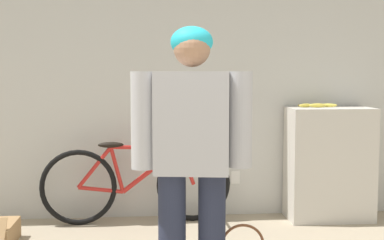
{
  "coord_description": "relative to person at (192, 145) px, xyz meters",
  "views": [
    {
      "loc": [
        -0.27,
        -1.81,
        1.33
      ],
      "look_at": [
        -0.01,
        1.13,
        1.05
      ],
      "focal_mm": 50.0,
      "sensor_mm": 36.0,
      "label": 1
    }
  ],
  "objects": [
    {
      "name": "person",
      "position": [
        0.0,
        0.0,
        0.0
      ],
      "size": [
        0.68,
        0.3,
        1.57
      ],
      "rotation": [
        0.0,
        0.0,
        -0.15
      ],
      "color": "#23283D",
      "rests_on": "ground_plane"
    },
    {
      "name": "banana",
      "position": [
        1.26,
        1.69,
        0.11
      ],
      "size": [
        0.36,
        0.09,
        0.04
      ],
      "color": "#EAD64C",
      "rests_on": "side_shelf"
    },
    {
      "name": "wall_back",
      "position": [
        0.01,
        1.89,
        0.39
      ],
      "size": [
        8.0,
        0.07,
        2.6
      ],
      "color": "silver",
      "rests_on": "ground_plane"
    },
    {
      "name": "side_shelf",
      "position": [
        1.37,
        1.64,
        -0.41
      ],
      "size": [
        0.74,
        0.39,
        1.0
      ],
      "color": "beige",
      "rests_on": "ground_plane"
    },
    {
      "name": "bicycle",
      "position": [
        -0.34,
        1.66,
        -0.56
      ],
      "size": [
        1.66,
        0.46,
        0.73
      ],
      "rotation": [
        0.0,
        0.0,
        0.05
      ],
      "color": "black",
      "rests_on": "ground_plane"
    }
  ]
}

